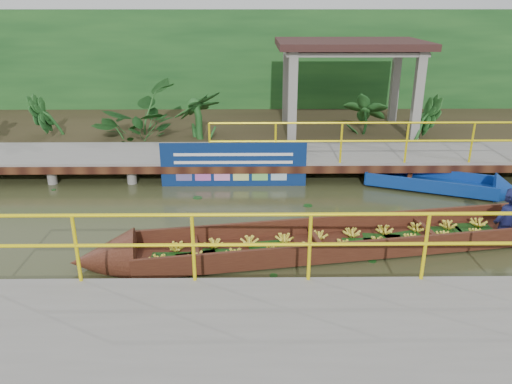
{
  "coord_description": "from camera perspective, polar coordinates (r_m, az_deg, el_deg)",
  "views": [
    {
      "loc": [
        -0.01,
        -9.16,
        4.34
      ],
      "look_at": [
        0.1,
        0.5,
        0.6
      ],
      "focal_mm": 35.0,
      "sensor_mm": 36.0,
      "label": 1
    }
  ],
  "objects": [
    {
      "name": "tropical_plants",
      "position": [
        14.89,
        -7.45,
        8.99
      ],
      "size": [
        14.27,
        1.27,
        1.59
      ],
      "color": "#144119",
      "rests_on": "ground"
    },
    {
      "name": "blue_banner",
      "position": [
        12.25,
        -2.59,
        3.14
      ],
      "size": [
        3.57,
        0.04,
        1.12
      ],
      "color": "navy",
      "rests_on": "ground"
    },
    {
      "name": "vendor_boat",
      "position": [
        9.73,
        14.76,
        -4.58
      ],
      "size": [
        10.92,
        2.81,
        2.23
      ],
      "rotation": [
        0.0,
        0.0,
        0.16
      ],
      "color": "#35160E",
      "rests_on": "ground"
    },
    {
      "name": "near_dock",
      "position": [
        6.48,
        8.87,
        -17.71
      ],
      "size": [
        18.0,
        2.4,
        1.73
      ],
      "color": "slate",
      "rests_on": "ground"
    },
    {
      "name": "pavilion",
      "position": [
        15.83,
        10.69,
        15.29
      ],
      "size": [
        4.4,
        3.0,
        3.0
      ],
      "color": "slate",
      "rests_on": "ground"
    },
    {
      "name": "ground",
      "position": [
        10.14,
        -0.55,
        -4.19
      ],
      "size": [
        80.0,
        80.0,
        0.0
      ],
      "primitive_type": "plane",
      "color": "#2E341A",
      "rests_on": "ground"
    },
    {
      "name": "land_strip",
      "position": [
        17.16,
        -0.61,
        7.29
      ],
      "size": [
        30.0,
        8.0,
        0.45
      ],
      "primitive_type": "cube",
      "color": "#2E2517",
      "rests_on": "ground"
    },
    {
      "name": "moored_blue_boat",
      "position": [
        12.92,
        23.04,
        0.48
      ],
      "size": [
        3.61,
        2.14,
        0.84
      ],
      "rotation": [
        0.0,
        0.0,
        -0.38
      ],
      "color": "navy",
      "rests_on": "ground"
    },
    {
      "name": "far_dock",
      "position": [
        13.17,
        -0.51,
        4.11
      ],
      "size": [
        16.0,
        2.06,
        1.66
      ],
      "color": "slate",
      "rests_on": "ground"
    },
    {
      "name": "foliage_backdrop",
      "position": [
        19.3,
        -0.65,
        14.2
      ],
      "size": [
        30.0,
        0.8,
        4.0
      ],
      "primitive_type": "cube",
      "color": "#144119",
      "rests_on": "ground"
    }
  ]
}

